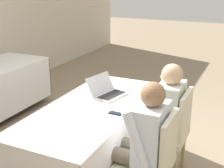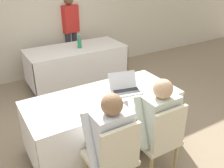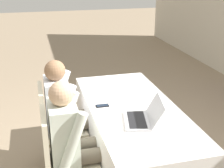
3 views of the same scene
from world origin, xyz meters
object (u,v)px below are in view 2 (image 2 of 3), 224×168
object	(u,v)px
person_checkered_shirt	(108,137)
person_white_shirt	(155,120)
laptop	(125,88)
cell_phone	(109,109)
water_bottle	(79,42)
chair_near_left	(113,157)
chair_near_right	(160,137)
person_red_shirt	(70,29)

from	to	relation	value
person_checkered_shirt	person_white_shirt	xyz separation A→B (m)	(0.58, 0.00, 0.00)
laptop	cell_phone	world-z (taller)	laptop
cell_phone	person_white_shirt	world-z (taller)	person_white_shirt
cell_phone	person_white_shirt	bearing A→B (deg)	-41.14
water_bottle	chair_near_left	xyz separation A→B (m)	(-0.84, -2.59, -0.36)
chair_near_right	person_checkered_shirt	xyz separation A→B (m)	(-0.58, 0.10, 0.16)
chair_near_left	person_checkered_shirt	xyz separation A→B (m)	(0.00, 0.10, 0.16)
chair_near_left	person_red_shirt	distance (m)	3.53
cell_phone	person_checkered_shirt	world-z (taller)	person_checkered_shirt
cell_phone	person_red_shirt	size ratio (longest dim) A/B	0.08
cell_phone	water_bottle	bearing A→B (deg)	74.24
water_bottle	chair_near_right	bearing A→B (deg)	-95.68
person_white_shirt	cell_phone	bearing A→B (deg)	-41.65
cell_phone	chair_near_left	size ratio (longest dim) A/B	0.14
person_red_shirt	person_white_shirt	bearing A→B (deg)	-110.34
chair_near_left	cell_phone	bearing A→B (deg)	-115.36
person_white_shirt	laptop	bearing A→B (deg)	-91.50
chair_near_right	person_checkered_shirt	bearing A→B (deg)	-10.07
laptop	person_white_shirt	xyz separation A→B (m)	(-0.02, -0.59, -0.12)
person_checkered_shirt	cell_phone	bearing A→B (deg)	-121.84
chair_near_left	person_checkered_shirt	bearing A→B (deg)	-90.00
chair_near_left	person_checkered_shirt	size ratio (longest dim) A/B	0.77
water_bottle	chair_near_right	world-z (taller)	water_bottle
chair_near_right	person_checkered_shirt	world-z (taller)	person_checkered_shirt
person_red_shirt	laptop	bearing A→B (deg)	-111.55
person_checkered_shirt	person_red_shirt	size ratio (longest dim) A/B	0.73
laptop	chair_near_right	bearing A→B (deg)	-78.67
chair_near_right	person_red_shirt	distance (m)	3.41
water_bottle	person_checkered_shirt	size ratio (longest dim) A/B	0.23
cell_phone	chair_near_right	xyz separation A→B (m)	(0.37, -0.43, -0.24)
chair_near_left	person_red_shirt	world-z (taller)	person_red_shirt
cell_phone	person_white_shirt	distance (m)	0.51
laptop	water_bottle	xyz separation A→B (m)	(0.24, 1.90, 0.08)
laptop	person_red_shirt	size ratio (longest dim) A/B	0.26
chair_near_right	water_bottle	bearing A→B (deg)	-95.68
laptop	person_white_shirt	world-z (taller)	person_white_shirt
chair_near_left	person_white_shirt	bearing A→B (deg)	-169.93
laptop	chair_near_right	distance (m)	0.75
laptop	water_bottle	bearing A→B (deg)	95.33
chair_near_right	person_white_shirt	distance (m)	0.19
chair_near_left	laptop	bearing A→B (deg)	-130.52
water_bottle	chair_near_right	xyz separation A→B (m)	(-0.26, -2.59, -0.36)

